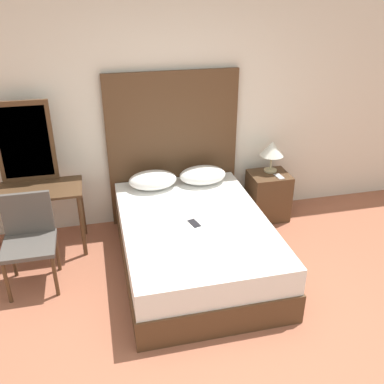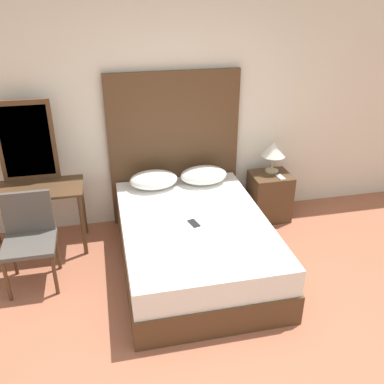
{
  "view_description": "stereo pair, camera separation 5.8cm",
  "coord_description": "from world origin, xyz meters",
  "px_view_note": "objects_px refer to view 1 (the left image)",
  "views": [
    {
      "loc": [
        -0.77,
        -2.16,
        2.68
      ],
      "look_at": [
        0.09,
        1.45,
        0.8
      ],
      "focal_mm": 40.0,
      "sensor_mm": 36.0,
      "label": 1
    },
    {
      "loc": [
        -0.71,
        -2.17,
        2.68
      ],
      "look_at": [
        0.09,
        1.45,
        0.8
      ],
      "focal_mm": 40.0,
      "sensor_mm": 36.0,
      "label": 2
    }
  ],
  "objects_px": {
    "table_lamp": "(272,149)",
    "chair": "(29,235)",
    "bed": "(194,243)",
    "nightstand": "(268,196)",
    "phone_on_bed": "(194,223)",
    "phone_on_nightstand": "(279,176)",
    "vanity_desk": "(32,200)"
  },
  "relations": [
    {
      "from": "table_lamp",
      "to": "chair",
      "type": "bearing_deg",
      "value": -164.97
    },
    {
      "from": "bed",
      "to": "nightstand",
      "type": "xyz_separation_m",
      "value": [
        1.11,
        0.78,
        0.02
      ]
    },
    {
      "from": "nightstand",
      "to": "table_lamp",
      "type": "relative_size",
      "value": 1.55
    },
    {
      "from": "nightstand",
      "to": "phone_on_bed",
      "type": "bearing_deg",
      "value": -142.83
    },
    {
      "from": "phone_on_bed",
      "to": "phone_on_nightstand",
      "type": "height_order",
      "value": "phone_on_nightstand"
    },
    {
      "from": "vanity_desk",
      "to": "chair",
      "type": "height_order",
      "value": "chair"
    },
    {
      "from": "phone_on_bed",
      "to": "nightstand",
      "type": "height_order",
      "value": "nightstand"
    },
    {
      "from": "phone_on_nightstand",
      "to": "vanity_desk",
      "type": "height_order",
      "value": "vanity_desk"
    },
    {
      "from": "bed",
      "to": "table_lamp",
      "type": "height_order",
      "value": "table_lamp"
    },
    {
      "from": "phone_on_bed",
      "to": "phone_on_nightstand",
      "type": "relative_size",
      "value": 1.05
    },
    {
      "from": "chair",
      "to": "table_lamp",
      "type": "bearing_deg",
      "value": 15.03
    },
    {
      "from": "phone_on_bed",
      "to": "chair",
      "type": "xyz_separation_m",
      "value": [
        -1.54,
        0.21,
        -0.04
      ]
    },
    {
      "from": "nightstand",
      "to": "vanity_desk",
      "type": "xyz_separation_m",
      "value": [
        -2.68,
        -0.11,
        0.32
      ]
    },
    {
      "from": "phone_on_bed",
      "to": "vanity_desk",
      "type": "distance_m",
      "value": 1.72
    },
    {
      "from": "bed",
      "to": "phone_on_bed",
      "type": "relative_size",
      "value": 12.53
    },
    {
      "from": "bed",
      "to": "chair",
      "type": "bearing_deg",
      "value": 175.15
    },
    {
      "from": "table_lamp",
      "to": "phone_on_bed",
      "type": "bearing_deg",
      "value": -141.25
    },
    {
      "from": "vanity_desk",
      "to": "chair",
      "type": "bearing_deg",
      "value": -89.11
    },
    {
      "from": "table_lamp",
      "to": "phone_on_nightstand",
      "type": "bearing_deg",
      "value": -78.73
    },
    {
      "from": "nightstand",
      "to": "vanity_desk",
      "type": "distance_m",
      "value": 2.7
    },
    {
      "from": "phone_on_nightstand",
      "to": "chair",
      "type": "height_order",
      "value": "chair"
    },
    {
      "from": "nightstand",
      "to": "vanity_desk",
      "type": "relative_size",
      "value": 0.56
    },
    {
      "from": "table_lamp",
      "to": "vanity_desk",
      "type": "distance_m",
      "value": 2.74
    },
    {
      "from": "phone_on_bed",
      "to": "table_lamp",
      "type": "distance_m",
      "value": 1.53
    },
    {
      "from": "nightstand",
      "to": "phone_on_nightstand",
      "type": "relative_size",
      "value": 3.72
    },
    {
      "from": "nightstand",
      "to": "chair",
      "type": "relative_size",
      "value": 0.65
    },
    {
      "from": "phone_on_bed",
      "to": "phone_on_nightstand",
      "type": "bearing_deg",
      "value": 32.07
    },
    {
      "from": "phone_on_bed",
      "to": "bed",
      "type": "bearing_deg",
      "value": 74.92
    },
    {
      "from": "chair",
      "to": "nightstand",
      "type": "bearing_deg",
      "value": 13.6
    },
    {
      "from": "phone_on_bed",
      "to": "vanity_desk",
      "type": "height_order",
      "value": "vanity_desk"
    },
    {
      "from": "nightstand",
      "to": "table_lamp",
      "type": "bearing_deg",
      "value": 64.61
    },
    {
      "from": "bed",
      "to": "phone_on_nightstand",
      "type": "distance_m",
      "value": 1.4
    }
  ]
}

